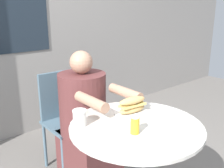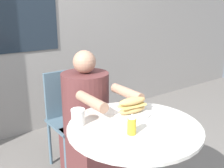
{
  "view_description": "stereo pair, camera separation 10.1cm",
  "coord_description": "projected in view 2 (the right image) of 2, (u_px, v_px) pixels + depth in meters",
  "views": [
    {
      "loc": [
        -1.02,
        -0.98,
        1.42
      ],
      "look_at": [
        0.0,
        0.22,
        0.95
      ],
      "focal_mm": 42.0,
      "sensor_mm": 36.0,
      "label": 1
    },
    {
      "loc": [
        -0.94,
        -1.04,
        1.42
      ],
      "look_at": [
        0.0,
        0.22,
        0.95
      ],
      "focal_mm": 42.0,
      "sensor_mm": 36.0,
      "label": 2
    }
  ],
  "objects": [
    {
      "name": "condiment_bottle",
      "position": [
        132.0,
        124.0,
        1.41
      ],
      "size": [
        0.05,
        0.05,
        0.12
      ],
      "color": "gold",
      "rests_on": "cafe_table"
    },
    {
      "name": "storefront_wall",
      "position": [
        21.0,
        8.0,
        2.73
      ],
      "size": [
        8.0,
        0.09,
        2.8
      ],
      "color": "gray",
      "rests_on": "ground_plane"
    },
    {
      "name": "cafe_table",
      "position": [
        134.0,
        155.0,
        1.58
      ],
      "size": [
        0.79,
        0.79,
        0.75
      ],
      "color": "beige",
      "rests_on": "ground_plane"
    },
    {
      "name": "sandwich_on_plate",
      "position": [
        132.0,
        107.0,
        1.67
      ],
      "size": [
        0.23,
        0.23,
        0.11
      ],
      "rotation": [
        0.0,
        0.0,
        -0.12
      ],
      "color": "white",
      "rests_on": "cafe_table"
    },
    {
      "name": "drink_cup",
      "position": [
        78.0,
        117.0,
        1.52
      ],
      "size": [
        0.08,
        0.08,
        0.1
      ],
      "color": "silver",
      "rests_on": "cafe_table"
    },
    {
      "name": "diner_chair",
      "position": [
        68.0,
        110.0,
        2.34
      ],
      "size": [
        0.39,
        0.39,
        0.87
      ],
      "rotation": [
        0.0,
        0.0,
        3.13
      ],
      "color": "slate",
      "rests_on": "ground_plane"
    },
    {
      "name": "seated_diner",
      "position": [
        89.0,
        130.0,
        2.08
      ],
      "size": [
        0.37,
        0.66,
        1.1
      ],
      "rotation": [
        0.0,
        0.0,
        3.13
      ],
      "color": "brown",
      "rests_on": "ground_plane"
    }
  ]
}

